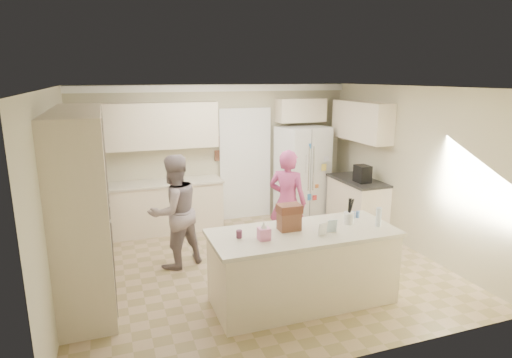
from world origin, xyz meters
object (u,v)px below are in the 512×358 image
object	(u,v)px
teen_boy	(174,212)
island_base	(303,268)
teen_girl	(287,202)
tissue_box	(264,234)
utensil_crock	(349,218)
refrigerator	(302,172)
coffee_maker	(362,174)
dollhouse_body	(289,221)

from	to	relation	value
teen_boy	island_base	bearing A→B (deg)	106.39
teen_girl	island_base	bearing A→B (deg)	116.83
island_base	teen_girl	xyz separation A→B (m)	(0.43, 1.48, 0.39)
island_base	teen_boy	size ratio (longest dim) A/B	1.32
island_base	tissue_box	distance (m)	0.79
island_base	utensil_crock	size ratio (longest dim) A/B	14.67
refrigerator	tissue_box	distance (m)	3.71
coffee_maker	utensil_crock	world-z (taller)	coffee_maker
teen_boy	utensil_crock	bearing A→B (deg)	118.71
dollhouse_body	coffee_maker	bearing A→B (deg)	39.29
coffee_maker	island_base	distance (m)	2.87
island_base	utensil_crock	distance (m)	0.86
coffee_maker	tissue_box	world-z (taller)	coffee_maker
tissue_box	teen_girl	size ratio (longest dim) A/B	0.08
teen_boy	teen_girl	xyz separation A→B (m)	(1.75, -0.08, -0.01)
coffee_maker	tissue_box	distance (m)	3.28
island_base	dollhouse_body	xyz separation A→B (m)	(-0.15, 0.10, 0.60)
tissue_box	teen_girl	xyz separation A→B (m)	(0.98, 1.58, -0.17)
refrigerator	teen_girl	distance (m)	1.85
dollhouse_body	teen_girl	xyz separation A→B (m)	(0.58, 1.38, -0.21)
utensil_crock	dollhouse_body	world-z (taller)	dollhouse_body
coffee_maker	teen_boy	xyz separation A→B (m)	(-3.37, -0.34, -0.23)
coffee_maker	dollhouse_body	world-z (taller)	coffee_maker
coffee_maker	dollhouse_body	distance (m)	2.84
tissue_box	teen_girl	bearing A→B (deg)	58.16
utensil_crock	teen_boy	xyz separation A→B (m)	(-1.97, 1.51, -0.16)
tissue_box	dollhouse_body	world-z (taller)	dollhouse_body
dollhouse_body	teen_boy	xyz separation A→B (m)	(-1.17, 1.46, -0.20)
island_base	tissue_box	bearing A→B (deg)	-169.70
utensil_crock	tissue_box	size ratio (longest dim) A/B	1.07
island_base	teen_boy	xyz separation A→B (m)	(-1.32, 1.56, 0.40)
teen_girl	dollhouse_body	bearing A→B (deg)	110.23
refrigerator	tissue_box	world-z (taller)	refrigerator
dollhouse_body	teen_girl	size ratio (longest dim) A/B	0.16
island_base	utensil_crock	bearing A→B (deg)	4.40
dollhouse_body	teen_boy	bearing A→B (deg)	128.56
teen_girl	utensil_crock	bearing A→B (deg)	141.78
coffee_maker	tissue_box	xyz separation A→B (m)	(-2.60, -2.00, -0.07)
coffee_maker	tissue_box	size ratio (longest dim) A/B	2.14
utensil_crock	refrigerator	bearing A→B (deg)	75.42
tissue_box	utensil_crock	bearing A→B (deg)	7.13
coffee_maker	teen_girl	xyz separation A→B (m)	(-1.62, -0.42, -0.24)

